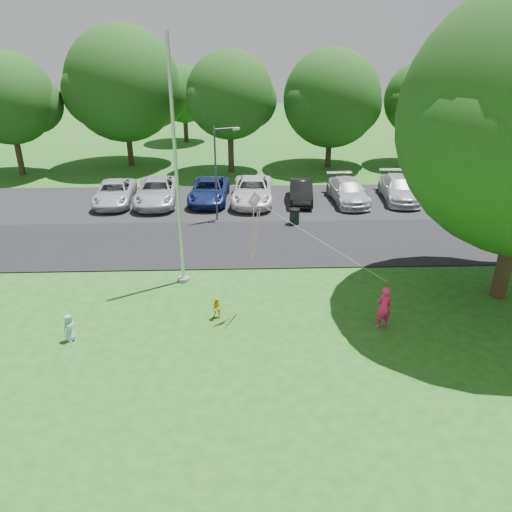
{
  "coord_description": "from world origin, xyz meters",
  "views": [
    {
      "loc": [
        -1.03,
        -14.43,
        10.11
      ],
      "look_at": [
        -0.37,
        4.0,
        1.6
      ],
      "focal_mm": 35.0,
      "sensor_mm": 36.0,
      "label": 1
    }
  ],
  "objects_px": {
    "trash_can": "(294,217)",
    "child_blue": "(69,328)",
    "woman": "(384,307)",
    "kite": "(257,213)",
    "child_yellow": "(218,308)",
    "flagpole": "(177,189)",
    "street_lamp": "(219,166)"
  },
  "relations": [
    {
      "from": "trash_can",
      "to": "woman",
      "type": "height_order",
      "value": "woman"
    },
    {
      "from": "trash_can",
      "to": "child_yellow",
      "type": "distance_m",
      "value": 10.46
    },
    {
      "from": "street_lamp",
      "to": "woman",
      "type": "height_order",
      "value": "street_lamp"
    },
    {
      "from": "street_lamp",
      "to": "woman",
      "type": "relative_size",
      "value": 3.19
    },
    {
      "from": "child_yellow",
      "to": "flagpole",
      "type": "bearing_deg",
      "value": 119.94
    },
    {
      "from": "child_blue",
      "to": "flagpole",
      "type": "bearing_deg",
      "value": 2.4
    },
    {
      "from": "trash_can",
      "to": "woman",
      "type": "distance_m",
      "value": 10.73
    },
    {
      "from": "woman",
      "to": "kite",
      "type": "height_order",
      "value": "kite"
    },
    {
      "from": "flagpole",
      "to": "woman",
      "type": "bearing_deg",
      "value": -27.18
    },
    {
      "from": "child_blue",
      "to": "woman",
      "type": "bearing_deg",
      "value": -46.45
    },
    {
      "from": "trash_can",
      "to": "woman",
      "type": "relative_size",
      "value": 0.56
    },
    {
      "from": "street_lamp",
      "to": "kite",
      "type": "bearing_deg",
      "value": -101.2
    },
    {
      "from": "street_lamp",
      "to": "child_yellow",
      "type": "relative_size",
      "value": 6.02
    },
    {
      "from": "flagpole",
      "to": "woman",
      "type": "height_order",
      "value": "flagpole"
    },
    {
      "from": "trash_can",
      "to": "street_lamp",
      "type": "bearing_deg",
      "value": 167.53
    },
    {
      "from": "flagpole",
      "to": "child_blue",
      "type": "relative_size",
      "value": 9.81
    },
    {
      "from": "child_yellow",
      "to": "trash_can",
      "type": "bearing_deg",
      "value": 70.67
    },
    {
      "from": "street_lamp",
      "to": "woman",
      "type": "distance_m",
      "value": 13.24
    },
    {
      "from": "child_yellow",
      "to": "kite",
      "type": "distance_m",
      "value": 3.98
    },
    {
      "from": "kite",
      "to": "street_lamp",
      "type": "bearing_deg",
      "value": 59.69
    },
    {
      "from": "flagpole",
      "to": "kite",
      "type": "bearing_deg",
      "value": -42.42
    },
    {
      "from": "flagpole",
      "to": "child_yellow",
      "type": "height_order",
      "value": "flagpole"
    },
    {
      "from": "street_lamp",
      "to": "trash_can",
      "type": "height_order",
      "value": "street_lamp"
    },
    {
      "from": "flagpole",
      "to": "street_lamp",
      "type": "height_order",
      "value": "flagpole"
    },
    {
      "from": "woman",
      "to": "kite",
      "type": "bearing_deg",
      "value": -30.51
    },
    {
      "from": "street_lamp",
      "to": "child_blue",
      "type": "distance_m",
      "value": 13.15
    },
    {
      "from": "child_yellow",
      "to": "child_blue",
      "type": "xyz_separation_m",
      "value": [
        -5.14,
        -1.28,
        0.07
      ]
    },
    {
      "from": "trash_can",
      "to": "child_blue",
      "type": "distance_m",
      "value": 14.25
    },
    {
      "from": "trash_can",
      "to": "kite",
      "type": "xyz_separation_m",
      "value": [
        -2.46,
        -9.39,
        3.65
      ]
    },
    {
      "from": "child_blue",
      "to": "kite",
      "type": "distance_m",
      "value": 7.71
    },
    {
      "from": "flagpole",
      "to": "trash_can",
      "type": "xyz_separation_m",
      "value": [
        5.54,
        6.57,
        -3.7
      ]
    },
    {
      "from": "trash_can",
      "to": "kite",
      "type": "bearing_deg",
      "value": -104.66
    }
  ]
}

